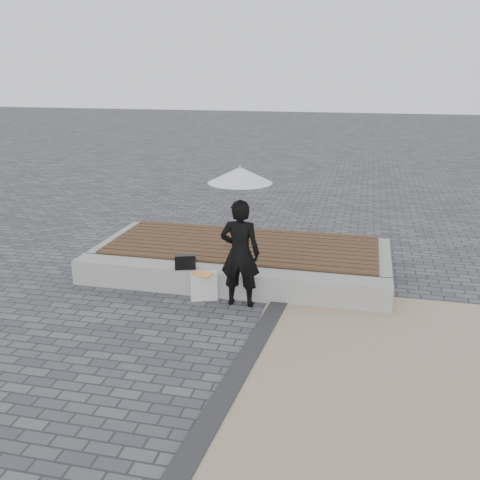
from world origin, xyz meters
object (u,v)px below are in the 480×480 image
seating_ledge (226,281)px  canvas_tote (204,286)px  woman (240,253)px  parasol (240,175)px  handbag (185,262)px

seating_ledge → canvas_tote: 0.39m
woman → parasol: 1.14m
seating_ledge → canvas_tote: canvas_tote is taller
woman → canvas_tote: 0.82m
woman → parasol: bearing=180.0°
seating_ledge → woman: size_ratio=3.13×
seating_ledge → handbag: handbag is taller
seating_ledge → woman: woman is taller
seating_ledge → handbag: bearing=-167.6°
seating_ledge → woman: (0.31, -0.35, 0.60)m
parasol → handbag: bearing=166.7°
parasol → woman: bearing=0.0°
woman → canvas_tote: woman is taller
seating_ledge → canvas_tote: size_ratio=11.86×
parasol → handbag: size_ratio=3.62×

